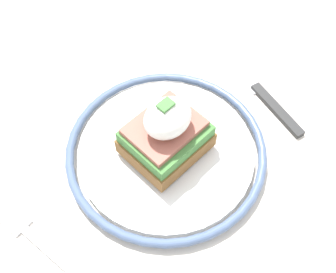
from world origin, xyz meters
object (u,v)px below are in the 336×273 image
Objects in this scene: plate at (168,149)px; fork at (45,247)px; knife at (258,89)px; sandwich at (168,132)px.

plate is 0.17m from fork.
sandwich is at bearing 174.30° from knife.
knife is at bearing -4.33° from fork.
sandwich reaches higher than knife.
fork is 0.76× the size of knife.
sandwich is 0.17m from fork.
sandwich reaches higher than plate.
fork is at bearing 176.88° from sandwich.
knife is at bearing -5.88° from plate.
sandwich is at bearing -3.12° from fork.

